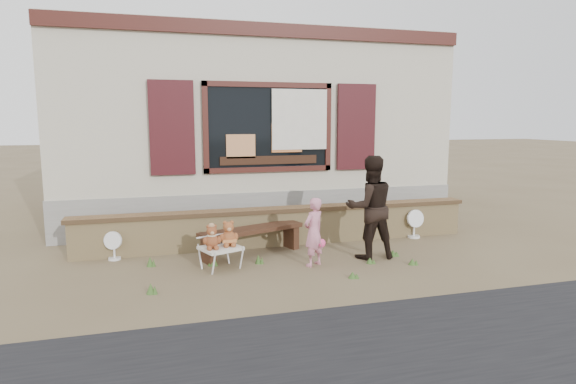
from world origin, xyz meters
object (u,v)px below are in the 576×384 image
object	(u,v)px
folding_chair	(221,249)
child	(314,232)
adult	(370,207)
bench	(252,235)
teddy_bear_left	(212,236)
teddy_bear_right	(229,233)

from	to	relation	value
folding_chair	child	distance (m)	1.41
folding_chair	adult	size ratio (longest dim) A/B	0.42
bench	child	world-z (taller)	child
teddy_bear_left	child	xyz separation A→B (m)	(1.51, -0.17, 0.01)
teddy_bear_left	teddy_bear_right	xyz separation A→B (m)	(0.26, 0.10, 0.01)
child	teddy_bear_left	bearing A→B (deg)	-36.98
adult	folding_chair	bearing A→B (deg)	1.43
teddy_bear_right	teddy_bear_left	bearing A→B (deg)	180.00
bench	adult	bearing A→B (deg)	-39.75
adult	teddy_bear_right	bearing A→B (deg)	0.07
folding_chair	child	xyz separation A→B (m)	(1.38, -0.22, 0.22)
adult	bench	bearing A→B (deg)	-17.20
teddy_bear_left	child	distance (m)	1.52
folding_chair	teddy_bear_right	distance (m)	0.26
folding_chair	teddy_bear_left	bearing A→B (deg)	180.00
folding_chair	teddy_bear_left	world-z (taller)	teddy_bear_left
child	adult	size ratio (longest dim) A/B	0.64
folding_chair	teddy_bear_right	xyz separation A→B (m)	(0.13, 0.05, 0.22)
teddy_bear_left	child	bearing A→B (deg)	-27.61
bench	folding_chair	bearing A→B (deg)	-154.83
folding_chair	child	world-z (taller)	child
adult	teddy_bear_left	bearing A→B (deg)	2.65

